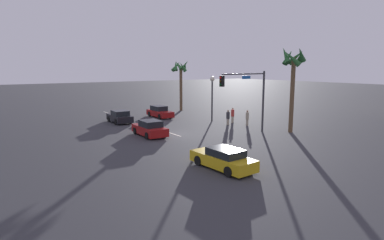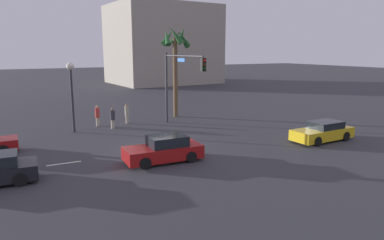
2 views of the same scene
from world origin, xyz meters
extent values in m
plane|color=#333338|center=(0.00, 0.00, 0.00)|extent=(220.00, 220.00, 0.00)
cube|color=silver|center=(-18.00, 0.00, 0.01)|extent=(2.42, 0.14, 0.01)
cube|color=silver|center=(-11.10, 0.00, 0.01)|extent=(2.13, 0.14, 0.01)
cube|color=silver|center=(-5.78, 0.00, 0.01)|extent=(1.83, 0.14, 0.01)
cube|color=silver|center=(0.18, 0.00, 0.01)|extent=(2.19, 0.14, 0.01)
cube|color=maroon|center=(-10.11, 4.15, 0.51)|extent=(4.48, 1.72, 0.70)
cube|color=black|center=(-10.38, 4.16, 1.15)|extent=(2.16, 1.49, 0.59)
cylinder|color=black|center=(-8.72, 4.92, 0.32)|extent=(0.64, 0.23, 0.64)
cylinder|color=black|center=(-8.74, 3.35, 0.32)|extent=(0.64, 0.23, 0.64)
cylinder|color=black|center=(-11.48, 4.95, 0.32)|extent=(0.64, 0.23, 0.64)
cylinder|color=black|center=(-11.50, 3.39, 0.32)|extent=(0.64, 0.23, 0.64)
cube|color=black|center=(-9.32, -1.62, 0.52)|extent=(4.28, 2.07, 0.72)
cube|color=black|center=(-9.07, -1.64, 1.15)|extent=(2.10, 1.73, 0.53)
cylinder|color=black|center=(-10.66, -2.42, 0.32)|extent=(0.65, 0.26, 0.64)
cylinder|color=black|center=(-10.57, -0.68, 0.32)|extent=(0.65, 0.26, 0.64)
cylinder|color=black|center=(-8.07, -2.56, 0.32)|extent=(0.65, 0.26, 0.64)
cylinder|color=black|center=(-7.98, -0.82, 0.32)|extent=(0.65, 0.26, 0.64)
cube|color=gold|center=(10.82, -3.01, 0.51)|extent=(4.68, 1.95, 0.71)
cube|color=black|center=(11.09, -2.99, 1.10)|extent=(2.27, 1.63, 0.48)
cylinder|color=black|center=(9.43, -3.89, 0.32)|extent=(0.65, 0.25, 0.64)
cylinder|color=black|center=(9.35, -2.25, 0.32)|extent=(0.65, 0.25, 0.64)
cylinder|color=black|center=(12.28, -3.76, 0.32)|extent=(0.65, 0.25, 0.64)
cylinder|color=black|center=(12.21, -2.12, 0.32)|extent=(0.65, 0.25, 0.64)
cube|color=maroon|center=(-0.76, -2.17, 0.53)|extent=(4.39, 1.99, 0.73)
cube|color=black|center=(-0.50, -2.18, 1.18)|extent=(2.14, 1.69, 0.58)
cylinder|color=black|center=(-2.13, -2.98, 0.32)|extent=(0.65, 0.24, 0.64)
cylinder|color=black|center=(-2.06, -1.26, 0.32)|extent=(0.65, 0.24, 0.64)
cylinder|color=black|center=(0.55, -3.09, 0.32)|extent=(0.65, 0.24, 0.64)
cylinder|color=black|center=(0.62, -1.36, 0.32)|extent=(0.65, 0.24, 0.64)
cylinder|color=#38383D|center=(3.93, 7.91, 2.99)|extent=(0.20, 0.20, 5.97)
cylinder|color=#38383D|center=(4.13, 5.10, 5.72)|extent=(0.52, 5.62, 0.12)
cube|color=black|center=(4.33, 2.29, 5.15)|extent=(0.34, 0.34, 0.95)
sphere|color=red|center=(4.34, 2.11, 5.44)|extent=(0.20, 0.20, 0.20)
sphere|color=#392605|center=(4.34, 2.11, 5.14)|extent=(0.20, 0.20, 0.20)
sphere|color=black|center=(4.34, 2.11, 4.84)|extent=(0.20, 0.20, 0.20)
cube|color=#1959B2|center=(4.11, 5.38, 5.40)|extent=(0.12, 1.10, 0.28)
cylinder|color=#2D2D33|center=(-3.90, 7.71, 2.35)|extent=(0.18, 0.18, 4.71)
sphere|color=#F2EACC|center=(-3.90, 7.71, 4.99)|extent=(0.56, 0.56, 0.56)
cylinder|color=#B2A58C|center=(-0.92, 7.62, 0.35)|extent=(0.37, 0.37, 0.70)
cylinder|color=#333338|center=(-0.92, 7.62, 1.08)|extent=(0.49, 0.49, 0.76)
sphere|color=#8C664C|center=(-0.92, 7.62, 1.56)|extent=(0.21, 0.21, 0.21)
cylinder|color=#B2A58C|center=(0.69, 9.00, 0.36)|extent=(0.36, 0.36, 0.72)
cylinder|color=#B2A58C|center=(0.69, 9.00, 1.11)|extent=(0.49, 0.49, 0.78)
sphere|color=#8C664C|center=(0.69, 9.00, 1.60)|extent=(0.21, 0.21, 0.21)
cylinder|color=#B2A58C|center=(-1.78, 9.07, 0.36)|extent=(0.30, 0.30, 0.72)
cylinder|color=#BF3833|center=(-1.78, 9.07, 1.11)|extent=(0.40, 0.40, 0.79)
sphere|color=tan|center=(-1.78, 9.07, 1.61)|extent=(0.21, 0.21, 0.21)
cylinder|color=brown|center=(5.74, 9.96, 3.62)|extent=(0.41, 0.41, 7.24)
cone|color=#235628|center=(6.44, 10.08, 7.50)|extent=(0.77, 1.36, 1.49)
cone|color=#235628|center=(6.06, 10.48, 7.31)|extent=(1.26, 1.07, 1.33)
cone|color=#235628|center=(5.35, 10.72, 7.29)|extent=(1.71, 1.23, 1.56)
cone|color=#235628|center=(4.97, 10.06, 7.28)|extent=(0.73, 1.36, 1.60)
cone|color=#235628|center=(5.42, 9.13, 7.45)|extent=(1.61, 1.06, 1.75)
cone|color=#235628|center=(6.17, 9.16, 7.15)|extent=(1.78, 1.31, 1.65)
cylinder|color=brown|center=(-13.99, 9.86, 3.19)|extent=(0.42, 0.42, 6.39)
cone|color=#2D6633|center=(-13.29, 9.74, 6.35)|extent=(0.78, 1.35, 1.50)
cone|color=#2D6633|center=(-13.79, 10.43, 6.52)|extent=(1.37, 0.94, 1.24)
cone|color=#2D6633|center=(-14.38, 10.70, 6.53)|extent=(1.75, 1.21, 1.74)
cone|color=#2D6633|center=(-14.92, 9.68, 6.49)|extent=(0.90, 1.85, 1.68)
cone|color=#2D6633|center=(-14.35, 9.23, 6.53)|extent=(1.23, 1.03, 1.56)
cone|color=#2D6633|center=(-13.70, 9.27, 6.61)|extent=(1.42, 1.07, 1.35)
camera|label=1|loc=(26.05, -15.90, 6.35)|focal=30.43mm
camera|label=2|loc=(-8.31, -20.04, 6.19)|focal=33.40mm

